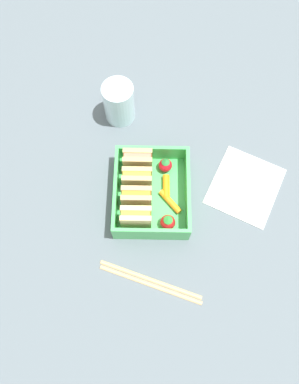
# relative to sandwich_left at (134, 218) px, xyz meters

# --- Properties ---
(ground_plane) EXTENTS (1.20, 1.20, 0.02)m
(ground_plane) POSITION_rel_sandwich_left_xyz_m (0.05, -0.03, -0.05)
(ground_plane) COLOR #536067
(bento_tray) EXTENTS (0.16, 0.13, 0.01)m
(bento_tray) POSITION_rel_sandwich_left_xyz_m (0.05, -0.03, -0.03)
(bento_tray) COLOR #45B95B
(bento_tray) RESTS_ON ground_plane
(bento_rim) EXTENTS (0.16, 0.13, 0.04)m
(bento_rim) POSITION_rel_sandwich_left_xyz_m (0.05, -0.03, -0.01)
(bento_rim) COLOR #45B95B
(bento_rim) RESTS_ON bento_tray
(sandwich_left) EXTENTS (0.03, 0.05, 0.06)m
(sandwich_left) POSITION_rel_sandwich_left_xyz_m (0.00, 0.00, 0.00)
(sandwich_left) COLOR #DCC484
(sandwich_left) RESTS_ON bento_tray
(sandwich_center_left) EXTENTS (0.03, 0.05, 0.06)m
(sandwich_center_left) POSITION_rel_sandwich_left_xyz_m (0.04, 0.00, 0.00)
(sandwich_center_left) COLOR tan
(sandwich_center_left) RESTS_ON bento_tray
(sandwich_center) EXTENTS (0.03, 0.05, 0.06)m
(sandwich_center) POSITION_rel_sandwich_left_xyz_m (0.07, 0.00, 0.00)
(sandwich_center) COLOR tan
(sandwich_center) RESTS_ON bento_tray
(sandwich_center_right) EXTENTS (0.03, 0.05, 0.06)m
(sandwich_center_right) POSITION_rel_sandwich_left_xyz_m (0.11, 0.00, 0.00)
(sandwich_center_right) COLOR tan
(sandwich_center_right) RESTS_ON bento_tray
(strawberry_left) EXTENTS (0.03, 0.03, 0.03)m
(strawberry_left) POSITION_rel_sandwich_left_xyz_m (-0.00, -0.05, -0.01)
(strawberry_left) COLOR red
(strawberry_left) RESTS_ON bento_tray
(carrot_stick_far_left) EXTENTS (0.05, 0.04, 0.01)m
(carrot_stick_far_left) POSITION_rel_sandwich_left_xyz_m (0.04, -0.06, -0.02)
(carrot_stick_far_left) COLOR orange
(carrot_stick_far_left) RESTS_ON bento_tray
(carrot_stick_left) EXTENTS (0.04, 0.01, 0.01)m
(carrot_stick_left) POSITION_rel_sandwich_left_xyz_m (0.07, -0.05, -0.02)
(carrot_stick_left) COLOR orange
(carrot_stick_left) RESTS_ON bento_tray
(strawberry_far_left) EXTENTS (0.02, 0.02, 0.03)m
(strawberry_far_left) POSITION_rel_sandwich_left_xyz_m (0.11, -0.05, -0.01)
(strawberry_far_left) COLOR red
(strawberry_far_left) RESTS_ON bento_tray
(chopstick_pair) EXTENTS (0.07, 0.18, 0.01)m
(chopstick_pair) POSITION_rel_sandwich_left_xyz_m (-0.10, -0.03, -0.04)
(chopstick_pair) COLOR tan
(chopstick_pair) RESTS_ON ground_plane
(drinking_glass) EXTENTS (0.06, 0.06, 0.08)m
(drinking_glass) POSITION_rel_sandwich_left_xyz_m (0.23, 0.04, 0.00)
(drinking_glass) COLOR silver
(drinking_glass) RESTS_ON ground_plane
(folded_napkin) EXTENTS (0.17, 0.16, 0.00)m
(folded_napkin) POSITION_rel_sandwich_left_xyz_m (0.08, -0.20, -0.04)
(folded_napkin) COLOR white
(folded_napkin) RESTS_ON ground_plane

